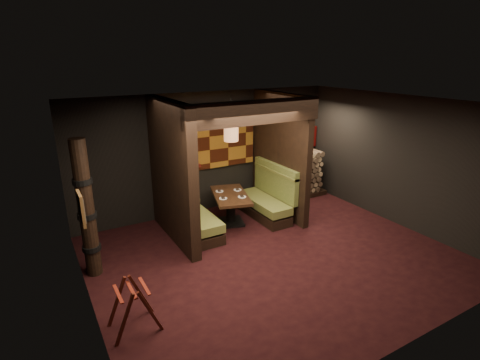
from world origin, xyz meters
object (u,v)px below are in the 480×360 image
at_px(pendant_lamp, 231,130).
at_px(luggage_rack, 133,305).
at_px(dining_table, 231,204).
at_px(firewood_stack, 295,175).
at_px(booth_bench_left, 192,216).
at_px(totem_column, 86,211).
at_px(booth_bench_right, 267,200).

distance_m(pendant_lamp, luggage_rack, 4.03).
bearing_deg(luggage_rack, pendant_lamp, 39.23).
relative_size(dining_table, firewood_stack, 0.85).
bearing_deg(firewood_stack, dining_table, -164.34).
bearing_deg(dining_table, luggage_rack, -140.17).
bearing_deg(dining_table, booth_bench_left, -176.56).
relative_size(luggage_rack, firewood_stack, 0.44).
relative_size(pendant_lamp, totem_column, 0.39).
xyz_separation_m(booth_bench_left, luggage_rack, (-1.85, -2.28, -0.02)).
xyz_separation_m(pendant_lamp, firewood_stack, (2.29, 0.69, -1.53)).
distance_m(booth_bench_right, totem_column, 4.10).
bearing_deg(booth_bench_left, totem_column, -165.25).
xyz_separation_m(totem_column, firewood_stack, (5.33, 1.25, -0.57)).
height_order(booth_bench_left, pendant_lamp, pendant_lamp).
relative_size(dining_table, luggage_rack, 1.96).
xyz_separation_m(pendant_lamp, luggage_rack, (-2.81, -2.29, -1.76)).
bearing_deg(booth_bench_right, totem_column, -172.14).
distance_m(pendant_lamp, totem_column, 3.24).
distance_m(booth_bench_right, dining_table, 0.94).
xyz_separation_m(booth_bench_right, totem_column, (-3.98, -0.55, 0.79)).
height_order(totem_column, firewood_stack, totem_column).
height_order(luggage_rack, firewood_stack, firewood_stack).
relative_size(luggage_rack, totem_column, 0.31).
relative_size(pendant_lamp, firewood_stack, 0.54).
xyz_separation_m(booth_bench_right, dining_table, (-0.94, 0.06, 0.07)).
relative_size(dining_table, pendant_lamp, 1.57).
distance_m(dining_table, firewood_stack, 2.39).
distance_m(luggage_rack, totem_column, 1.93).
distance_m(booth_bench_left, booth_bench_right, 1.89).
bearing_deg(totem_column, pendant_lamp, 10.38).
bearing_deg(pendant_lamp, totem_column, -169.62).
bearing_deg(luggage_rack, booth_bench_right, 31.37).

